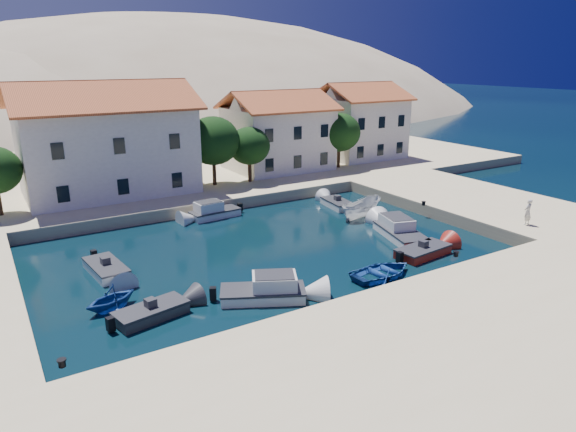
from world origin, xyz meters
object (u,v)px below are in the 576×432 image
object	(u,v)px
rowboat_south	(382,276)
pedestrian	(528,212)
cabin_cruiser_south	(263,291)
boat_east	(361,217)
building_mid	(278,130)
building_left	(106,137)
building_right	(359,120)
cabin_cruiser_east	(401,232)

from	to	relation	value
rowboat_south	pedestrian	bearing A→B (deg)	-93.68
cabin_cruiser_south	pedestrian	xyz separation A→B (m)	(21.08, -1.20, 1.48)
cabin_cruiser_south	boat_east	bearing A→B (deg)	58.96
building_mid	boat_east	world-z (taller)	building_mid
pedestrian	rowboat_south	bearing A→B (deg)	-5.86
cabin_cruiser_south	rowboat_south	size ratio (longest dim) A/B	1.18
building_left	cabin_cruiser_south	distance (m)	25.06
building_mid	boat_east	size ratio (longest dim) A/B	2.37
building_right	rowboat_south	bearing A→B (deg)	-126.44
building_mid	pedestrian	world-z (taller)	building_mid
cabin_cruiser_east	pedestrian	world-z (taller)	pedestrian
cabin_cruiser_south	rowboat_south	world-z (taller)	cabin_cruiser_south
cabin_cruiser_south	pedestrian	size ratio (longest dim) A/B	2.61
cabin_cruiser_south	rowboat_south	bearing A→B (deg)	18.52
cabin_cruiser_east	building_left	bearing A→B (deg)	53.00
building_left	boat_east	bearing A→B (deg)	-43.44
building_right	cabin_cruiser_south	size ratio (longest dim) A/B	1.91
building_right	boat_east	bearing A→B (deg)	-128.21
building_left	pedestrian	distance (m)	34.79
cabin_cruiser_east	boat_east	distance (m)	5.51
rowboat_south	cabin_cruiser_east	world-z (taller)	cabin_cruiser_east
building_left	cabin_cruiser_east	world-z (taller)	building_left
building_left	rowboat_south	world-z (taller)	building_left
cabin_cruiser_south	boat_east	world-z (taller)	cabin_cruiser_south
cabin_cruiser_east	cabin_cruiser_south	bearing A→B (deg)	121.08
building_right	pedestrian	world-z (taller)	building_right
building_left	building_mid	xyz separation A→B (m)	(18.00, 1.00, -0.71)
building_right	pedestrian	size ratio (longest dim) A/B	4.97
cabin_cruiser_east	building_right	bearing A→B (deg)	-16.00
boat_east	cabin_cruiser_east	bearing A→B (deg)	159.90
building_left	cabin_cruiser_east	xyz separation A→B (m)	(15.51, -20.86, -5.46)
cabin_cruiser_east	pedestrian	bearing A→B (deg)	-104.89
building_mid	building_left	bearing A→B (deg)	-176.82
pedestrian	building_left	bearing A→B (deg)	-53.04
building_mid	building_right	size ratio (longest dim) A/B	1.11
building_left	cabin_cruiser_south	world-z (taller)	building_left
building_left	boat_east	size ratio (longest dim) A/B	3.32
building_mid	boat_east	distance (m)	17.32
building_mid	rowboat_south	xyz separation A→B (m)	(-8.26, -26.44, -5.22)
rowboat_south	cabin_cruiser_south	bearing A→B (deg)	78.76
boat_east	cabin_cruiser_south	bearing A→B (deg)	110.35
building_right	cabin_cruiser_south	distance (m)	38.65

